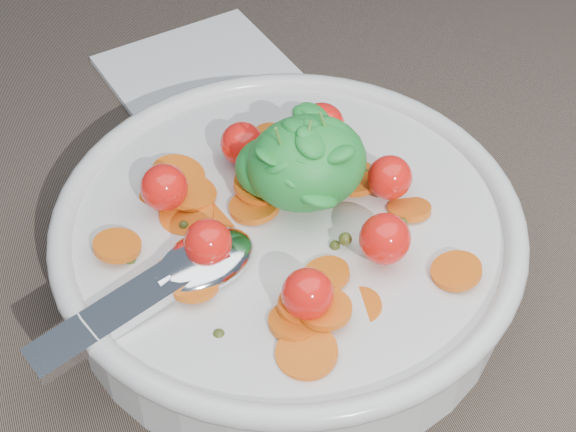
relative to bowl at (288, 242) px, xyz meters
name	(u,v)px	position (x,y,z in m)	size (l,w,h in m)	color
ground	(316,272)	(0.02, 0.00, -0.03)	(6.00, 6.00, 0.00)	brown
bowl	(288,242)	(0.00, 0.00, 0.00)	(0.32, 0.30, 0.13)	silver
napkin	(199,71)	(0.01, 0.24, -0.03)	(0.14, 0.13, 0.01)	white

